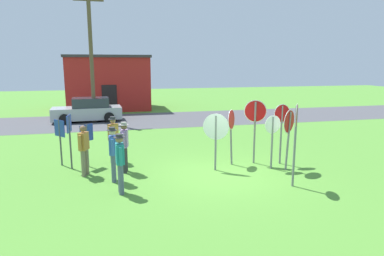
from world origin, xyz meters
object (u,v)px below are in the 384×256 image
person_near_signs (84,148)px  stop_sign_low_front (231,127)px  stop_sign_tallest (216,132)px  info_panel_leftmost (70,132)px  stop_sign_leaning_right (272,133)px  person_in_dark_shirt (120,160)px  stop_sign_far_back (289,129)px  parked_car_on_street (88,111)px  stop_sign_center_cluster (296,131)px  stop_sign_rear_right (255,120)px  stop_sign_rear_left (282,124)px  person_in_blue (125,144)px  utility_pole (91,55)px  person_with_sunhat (113,151)px  info_panel_middle (87,138)px  info_panel_rightmost (60,134)px  person_holding_notes (113,137)px

person_near_signs → stop_sign_low_front: bearing=0.9°
stop_sign_tallest → info_panel_leftmost: (-4.90, 1.32, -0.03)m
stop_sign_leaning_right → person_in_dark_shirt: 5.37m
stop_sign_far_back → stop_sign_tallest: bearing=165.6°
stop_sign_tallest → stop_sign_far_back: 2.49m
parked_car_on_street → stop_sign_center_cluster: size_ratio=1.74×
parked_car_on_street → stop_sign_tallest: (4.91, -11.78, 0.67)m
parked_car_on_street → info_panel_leftmost: (0.01, -10.46, 0.64)m
stop_sign_rear_right → stop_sign_rear_left: bearing=-16.4°
person_in_blue → stop_sign_rear_right: bearing=-0.7°
parked_car_on_street → info_panel_leftmost: info_panel_leftmost is taller
stop_sign_far_back → person_in_blue: stop_sign_far_back is taller
utility_pole → person_near_signs: (0.12, -10.99, -3.24)m
person_with_sunhat → info_panel_middle: (-0.88, 1.82, 0.07)m
stop_sign_far_back → person_in_blue: (-5.48, 1.11, -0.48)m
parked_car_on_street → info_panel_leftmost: 10.48m
stop_sign_low_front → stop_sign_center_cluster: bearing=-68.0°
person_with_sunhat → stop_sign_low_front: bearing=11.8°
person_with_sunhat → info_panel_rightmost: size_ratio=1.03×
utility_pole → stop_sign_center_cluster: (6.30, -13.51, -2.49)m
person_holding_notes → stop_sign_rear_left: bearing=-15.4°
stop_sign_far_back → info_panel_rightmost: size_ratio=1.27×
stop_sign_tallest → stop_sign_center_cluster: (1.80, -2.09, 0.35)m
utility_pole → person_near_signs: bearing=-89.4°
stop_sign_far_back → stop_sign_rear_right: bearing=126.4°
person_near_signs → person_holding_notes: person_holding_notes is taller
stop_sign_rear_right → person_in_blue: 4.75m
parked_car_on_street → person_holding_notes: person_holding_notes is taller
stop_sign_leaning_right → person_near_signs: 6.40m
utility_pole → parked_car_on_street: utility_pole is taller
stop_sign_tallest → person_near_signs: 4.42m
person_holding_notes → info_panel_rightmost: person_holding_notes is taller
person_in_blue → person_holding_notes: bearing=104.9°
info_panel_middle → utility_pole: bearing=90.9°
person_near_signs → info_panel_rightmost: size_ratio=1.01×
stop_sign_tallest → info_panel_rightmost: stop_sign_tallest is taller
stop_sign_tallest → stop_sign_far_back: bearing=-14.4°
person_with_sunhat → utility_pole: bearing=95.0°
utility_pole → person_with_sunhat: utility_pole is taller
person_near_signs → utility_pole: bearing=90.6°
stop_sign_rear_left → stop_sign_rear_right: 0.97m
stop_sign_low_front → stop_sign_far_back: size_ratio=0.96×
person_near_signs → info_panel_leftmost: size_ratio=0.88×
stop_sign_tallest → stop_sign_center_cluster: size_ratio=0.79×
utility_pole → info_panel_middle: bearing=-89.1°
stop_sign_tallest → person_in_dark_shirt: (-3.28, -1.46, -0.37)m
parked_car_on_street → person_in_blue: (1.84, -11.29, 0.30)m
utility_pole → stop_sign_low_front: bearing=-64.3°
stop_sign_center_cluster → info_panel_leftmost: 7.53m
person_near_signs → info_panel_middle: size_ratio=1.10×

